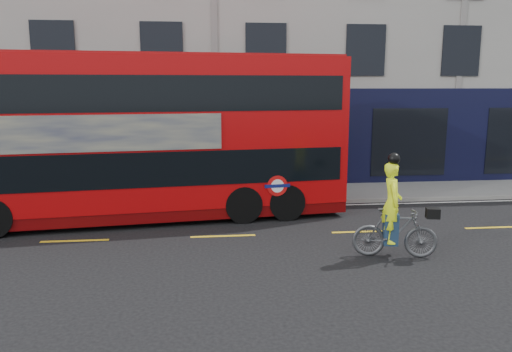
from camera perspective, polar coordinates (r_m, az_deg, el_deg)
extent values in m
plane|color=black|center=(12.57, -3.50, -8.91)|extent=(120.00, 120.00, 0.00)
cube|color=gray|center=(18.81, -4.42, -2.19)|extent=(60.00, 3.00, 0.12)
cube|color=gray|center=(17.35, -4.27, -3.25)|extent=(60.00, 0.12, 0.13)
cube|color=#A19F98|center=(25.09, -5.14, 18.04)|extent=(50.00, 10.00, 15.00)
cube|color=black|center=(19.96, -4.63, 4.18)|extent=(50.00, 0.08, 4.00)
cube|color=silver|center=(17.08, -4.23, -3.69)|extent=(58.00, 0.10, 0.01)
cube|color=#B00709|center=(15.80, -12.98, 5.04)|extent=(12.70, 4.23, 4.48)
cube|color=#580304|center=(16.20, -12.64, -3.47)|extent=(12.70, 4.18, 0.34)
cube|color=black|center=(15.92, -12.84, 1.48)|extent=(12.21, 4.21, 1.02)
cube|color=black|center=(15.74, -13.16, 9.25)|extent=(12.21, 4.21, 1.02)
cube|color=maroon|center=(15.76, -13.33, 13.24)|extent=(12.44, 4.09, 0.09)
cube|color=black|center=(17.07, 8.64, 2.21)|extent=(0.33, 2.54, 1.02)
cube|color=black|center=(16.90, 8.85, 9.46)|extent=(0.33, 2.54, 1.02)
cube|color=tan|center=(14.41, -17.53, 4.66)|extent=(6.76, 0.81, 1.02)
cylinder|color=red|center=(15.11, 2.46, -1.13)|extent=(0.63, 0.09, 0.63)
cylinder|color=white|center=(15.11, 2.47, -1.14)|extent=(0.41, 0.07, 0.41)
cube|color=#0C1459|center=(15.10, 2.47, -1.14)|extent=(0.79, 0.11, 0.10)
cylinder|color=black|center=(16.68, 2.28, -2.02)|extent=(1.45, 2.99, 1.13)
cylinder|color=black|center=(16.39, -2.32, -2.24)|extent=(1.45, 2.99, 1.13)
cylinder|color=black|center=(16.68, -26.84, -3.16)|extent=(1.45, 2.99, 1.13)
imported|color=#4B4D50|center=(12.63, 15.60, -6.27)|extent=(2.12, 1.00, 1.23)
imported|color=#D5ED17|center=(12.43, 15.26, -2.95)|extent=(0.61, 0.79, 1.95)
cube|color=black|center=(12.67, 19.55, -4.03)|extent=(0.35, 0.30, 0.24)
cube|color=#1B3049|center=(12.59, 15.12, -5.81)|extent=(0.41, 0.48, 0.77)
sphere|color=black|center=(12.23, 15.50, 1.91)|extent=(0.29, 0.29, 0.29)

